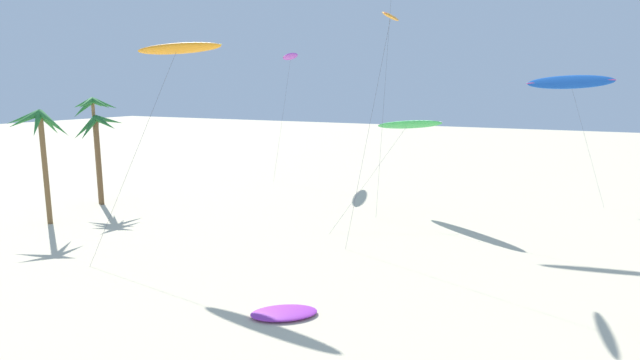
{
  "coord_description": "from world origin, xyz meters",
  "views": [
    {
      "loc": [
        10.22,
        1.03,
        10.89
      ],
      "look_at": [
        1.47,
        18.21,
        7.42
      ],
      "focal_mm": 28.73,
      "sensor_mm": 36.0,
      "label": 1
    }
  ],
  "objects_px": {
    "flying_kite_0": "(291,56)",
    "grounded_kite_2": "(284,313)",
    "flying_kite_3": "(407,125)",
    "flying_kite_4": "(570,82)",
    "flying_kite_1": "(391,17)",
    "palm_tree_1": "(98,133)",
    "palm_tree_2": "(41,131)",
    "palm_tree_0": "(93,113)",
    "flying_kite_2": "(177,49)"
  },
  "relations": [
    {
      "from": "flying_kite_0",
      "to": "grounded_kite_2",
      "type": "height_order",
      "value": "flying_kite_0"
    },
    {
      "from": "grounded_kite_2",
      "to": "flying_kite_3",
      "type": "bearing_deg",
      "value": 93.26
    },
    {
      "from": "flying_kite_4",
      "to": "grounded_kite_2",
      "type": "bearing_deg",
      "value": -106.38
    },
    {
      "from": "flying_kite_1",
      "to": "flying_kite_4",
      "type": "relative_size",
      "value": 1.3
    },
    {
      "from": "palm_tree_1",
      "to": "palm_tree_2",
      "type": "distance_m",
      "value": 7.25
    },
    {
      "from": "palm_tree_0",
      "to": "grounded_kite_2",
      "type": "relative_size",
      "value": 2.71
    },
    {
      "from": "flying_kite_1",
      "to": "flying_kite_4",
      "type": "xyz_separation_m",
      "value": [
        10.81,
        22.61,
        -4.16
      ]
    },
    {
      "from": "palm_tree_1",
      "to": "flying_kite_2",
      "type": "xyz_separation_m",
      "value": [
        15.98,
        -6.5,
        6.68
      ]
    },
    {
      "from": "flying_kite_0",
      "to": "flying_kite_1",
      "type": "relative_size",
      "value": 0.96
    },
    {
      "from": "flying_kite_4",
      "to": "grounded_kite_2",
      "type": "xyz_separation_m",
      "value": [
        -10.85,
        -36.92,
        -11.35
      ]
    },
    {
      "from": "flying_kite_4",
      "to": "palm_tree_2",
      "type": "bearing_deg",
      "value": -139.94
    },
    {
      "from": "palm_tree_0",
      "to": "flying_kite_2",
      "type": "height_order",
      "value": "flying_kite_2"
    },
    {
      "from": "grounded_kite_2",
      "to": "palm_tree_0",
      "type": "bearing_deg",
      "value": 155.16
    },
    {
      "from": "flying_kite_0",
      "to": "flying_kite_4",
      "type": "distance_m",
      "value": 31.23
    },
    {
      "from": "flying_kite_3",
      "to": "flying_kite_4",
      "type": "relative_size",
      "value": 1.01
    },
    {
      "from": "flying_kite_4",
      "to": "grounded_kite_2",
      "type": "height_order",
      "value": "flying_kite_4"
    },
    {
      "from": "palm_tree_1",
      "to": "grounded_kite_2",
      "type": "bearing_deg",
      "value": -24.97
    },
    {
      "from": "flying_kite_2",
      "to": "grounded_kite_2",
      "type": "bearing_deg",
      "value": -28.6
    },
    {
      "from": "flying_kite_0",
      "to": "flying_kite_4",
      "type": "relative_size",
      "value": 1.25
    },
    {
      "from": "palm_tree_1",
      "to": "flying_kite_1",
      "type": "relative_size",
      "value": 0.53
    },
    {
      "from": "palm_tree_2",
      "to": "flying_kite_2",
      "type": "distance_m",
      "value": 15.2
    },
    {
      "from": "flying_kite_3",
      "to": "flying_kite_4",
      "type": "height_order",
      "value": "flying_kite_4"
    },
    {
      "from": "palm_tree_0",
      "to": "flying_kite_2",
      "type": "relative_size",
      "value": 0.72
    },
    {
      "from": "flying_kite_1",
      "to": "flying_kite_3",
      "type": "xyz_separation_m",
      "value": [
        -1.36,
        8.84,
        -7.87
      ]
    },
    {
      "from": "flying_kite_2",
      "to": "flying_kite_3",
      "type": "xyz_separation_m",
      "value": [
        10.55,
        16.67,
        -5.66
      ]
    },
    {
      "from": "grounded_kite_2",
      "to": "flying_kite_0",
      "type": "bearing_deg",
      "value": 119.56
    },
    {
      "from": "palm_tree_1",
      "to": "flying_kite_3",
      "type": "distance_m",
      "value": 28.43
    },
    {
      "from": "palm_tree_0",
      "to": "palm_tree_1",
      "type": "distance_m",
      "value": 1.97
    },
    {
      "from": "palm_tree_1",
      "to": "grounded_kite_2",
      "type": "distance_m",
      "value": 31.42
    },
    {
      "from": "flying_kite_0",
      "to": "grounded_kite_2",
      "type": "relative_size",
      "value": 4.17
    },
    {
      "from": "palm_tree_0",
      "to": "flying_kite_0",
      "type": "relative_size",
      "value": 0.65
    },
    {
      "from": "palm_tree_0",
      "to": "flying_kite_3",
      "type": "xyz_separation_m",
      "value": [
        27.16,
        9.96,
        -0.83
      ]
    },
    {
      "from": "flying_kite_2",
      "to": "flying_kite_3",
      "type": "distance_m",
      "value": 20.53
    },
    {
      "from": "palm_tree_0",
      "to": "palm_tree_1",
      "type": "bearing_deg",
      "value": -18.71
    },
    {
      "from": "palm_tree_1",
      "to": "flying_kite_4",
      "type": "xyz_separation_m",
      "value": [
        38.7,
        23.95,
        4.73
      ]
    },
    {
      "from": "flying_kite_0",
      "to": "flying_kite_3",
      "type": "distance_m",
      "value": 23.64
    },
    {
      "from": "flying_kite_0",
      "to": "flying_kite_3",
      "type": "height_order",
      "value": "flying_kite_0"
    },
    {
      "from": "flying_kite_2",
      "to": "flying_kite_4",
      "type": "bearing_deg",
      "value": 53.28
    },
    {
      "from": "palm_tree_1",
      "to": "flying_kite_4",
      "type": "distance_m",
      "value": 45.75
    },
    {
      "from": "palm_tree_0",
      "to": "flying_kite_3",
      "type": "height_order",
      "value": "palm_tree_0"
    },
    {
      "from": "flying_kite_4",
      "to": "palm_tree_0",
      "type": "bearing_deg",
      "value": -148.89
    },
    {
      "from": "flying_kite_3",
      "to": "flying_kite_0",
      "type": "bearing_deg",
      "value": 146.6
    },
    {
      "from": "palm_tree_1",
      "to": "grounded_kite_2",
      "type": "xyz_separation_m",
      "value": [
        27.85,
        -12.97,
        -6.62
      ]
    },
    {
      "from": "flying_kite_0",
      "to": "flying_kite_1",
      "type": "xyz_separation_m",
      "value": [
        20.23,
        -21.28,
        0.93
      ]
    },
    {
      "from": "palm_tree_2",
      "to": "flying_kite_3",
      "type": "bearing_deg",
      "value": 34.86
    },
    {
      "from": "flying_kite_2",
      "to": "palm_tree_0",
      "type": "bearing_deg",
      "value": 157.99
    },
    {
      "from": "palm_tree_2",
      "to": "flying_kite_2",
      "type": "bearing_deg",
      "value": 1.74
    },
    {
      "from": "flying_kite_3",
      "to": "flying_kite_4",
      "type": "bearing_deg",
      "value": 48.55
    },
    {
      "from": "flying_kite_0",
      "to": "flying_kite_4",
      "type": "xyz_separation_m",
      "value": [
        31.04,
        1.33,
        -3.23
      ]
    },
    {
      "from": "flying_kite_4",
      "to": "palm_tree_1",
      "type": "bearing_deg",
      "value": -148.25
    }
  ]
}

